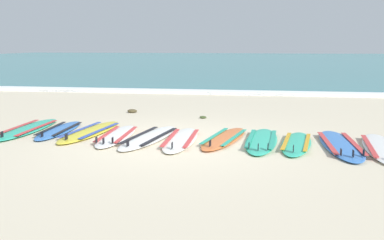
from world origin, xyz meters
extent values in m
plane|color=beige|center=(0.00, 0.00, 0.00)|extent=(80.00, 80.00, 0.00)
cube|color=teal|center=(0.00, 37.87, 0.05)|extent=(80.00, 60.00, 0.10)
cube|color=white|center=(0.00, 8.28, 0.06)|extent=(80.00, 0.81, 0.11)
ellipsoid|color=#2DB793|center=(-3.35, 0.67, 0.04)|extent=(0.69, 2.54, 0.07)
cube|color=#D13838|center=(-3.58, 0.67, 0.08)|extent=(0.13, 1.77, 0.01)
cube|color=#D13838|center=(-3.13, 0.68, 0.08)|extent=(0.13, 1.77, 0.01)
cube|color=black|center=(-3.33, -0.31, 0.12)|extent=(0.01, 0.09, 0.11)
ellipsoid|color=#3875CC|center=(-2.62, 0.67, 0.04)|extent=(0.63, 2.13, 0.07)
cube|color=black|center=(-2.81, 0.66, 0.08)|extent=(0.15, 1.48, 0.01)
cube|color=black|center=(-2.43, 0.67, 0.08)|extent=(0.15, 1.48, 0.01)
cube|color=black|center=(-2.58, -0.16, 0.12)|extent=(0.02, 0.09, 0.11)
ellipsoid|color=yellow|center=(-1.90, 0.62, 0.04)|extent=(0.86, 2.51, 0.07)
cube|color=#334CB2|center=(-2.12, 0.65, 0.08)|extent=(0.26, 1.72, 0.01)
cube|color=#334CB2|center=(-1.67, 0.60, 0.08)|extent=(0.26, 1.72, 0.01)
cube|color=black|center=(-1.99, -0.33, 0.12)|extent=(0.02, 0.09, 0.11)
ellipsoid|color=white|center=(-1.21, 0.31, 0.04)|extent=(0.66, 2.23, 0.07)
cube|color=#D13838|center=(-1.41, 0.30, 0.08)|extent=(0.15, 1.55, 0.01)
cube|color=#D13838|center=(-1.01, 0.32, 0.08)|extent=(0.15, 1.55, 0.01)
cube|color=black|center=(-1.17, -0.55, 0.12)|extent=(0.02, 0.09, 0.11)
cube|color=black|center=(-1.33, -0.50, 0.12)|extent=(0.02, 0.09, 0.11)
cube|color=black|center=(-1.02, -0.49, 0.12)|extent=(0.02, 0.09, 0.11)
ellipsoid|color=white|center=(-0.52, 0.26, 0.04)|extent=(0.99, 2.49, 0.07)
cube|color=black|center=(-0.74, 0.30, 0.08)|extent=(0.36, 1.69, 0.01)
cube|color=black|center=(-0.31, 0.23, 0.08)|extent=(0.36, 1.69, 0.01)
cube|color=black|center=(-0.68, -0.67, 0.12)|extent=(0.03, 0.09, 0.11)
ellipsoid|color=silver|center=(0.12, 0.17, 0.04)|extent=(0.60, 2.29, 0.07)
cube|color=#D13838|center=(-0.08, 0.17, 0.08)|extent=(0.10, 1.60, 0.01)
cube|color=#D13838|center=(0.33, 0.18, 0.08)|extent=(0.10, 1.60, 0.01)
cube|color=black|center=(0.14, -0.72, 0.12)|extent=(0.01, 0.09, 0.11)
ellipsoid|color=orange|center=(0.95, 0.42, 0.04)|extent=(1.02, 2.32, 0.07)
cube|color=teal|center=(0.75, 0.46, 0.08)|extent=(0.41, 1.56, 0.01)
cube|color=teal|center=(1.15, 0.37, 0.08)|extent=(0.41, 1.56, 0.01)
cube|color=black|center=(0.77, -0.44, 0.12)|extent=(0.03, 0.09, 0.11)
ellipsoid|color=#2DB793|center=(1.67, 0.32, 0.04)|extent=(0.73, 2.38, 0.07)
cube|color=teal|center=(1.45, 0.33, 0.08)|extent=(0.18, 1.65, 0.01)
cube|color=teal|center=(1.88, 0.31, 0.08)|extent=(0.18, 1.65, 0.01)
cube|color=black|center=(1.61, -0.60, 0.12)|extent=(0.02, 0.09, 0.11)
cube|color=black|center=(1.45, -0.53, 0.12)|extent=(0.02, 0.09, 0.11)
cube|color=black|center=(1.78, -0.55, 0.12)|extent=(0.02, 0.09, 0.11)
ellipsoid|color=#2DB793|center=(2.31, 0.19, 0.04)|extent=(0.81, 2.15, 0.07)
cube|color=gold|center=(2.12, 0.21, 0.08)|extent=(0.27, 1.47, 0.01)
cube|color=gold|center=(2.50, 0.16, 0.08)|extent=(0.27, 1.47, 0.01)
cube|color=black|center=(2.20, -0.62, 0.12)|extent=(0.02, 0.09, 0.11)
ellipsoid|color=#3875CC|center=(3.10, 0.20, 0.04)|extent=(0.72, 2.60, 0.07)
cube|color=#D13838|center=(2.86, 0.20, 0.08)|extent=(0.14, 1.81, 0.01)
cube|color=#D13838|center=(3.33, 0.21, 0.08)|extent=(0.14, 1.81, 0.01)
cube|color=black|center=(3.13, -0.80, 0.12)|extent=(0.01, 0.09, 0.11)
cube|color=black|center=(2.95, -0.75, 0.12)|extent=(0.01, 0.09, 0.11)
cube|color=black|center=(3.30, -0.74, 0.12)|extent=(0.01, 0.09, 0.11)
ellipsoid|color=white|center=(3.79, 0.05, 0.04)|extent=(0.86, 2.54, 0.07)
cube|color=#D13838|center=(3.57, 0.07, 0.08)|extent=(0.25, 1.75, 0.01)
ellipsoid|color=#384723|center=(0.20, 2.82, 0.03)|extent=(0.18, 0.14, 0.06)
ellipsoid|color=#4C4228|center=(-1.83, 3.43, 0.05)|extent=(0.27, 0.21, 0.09)
camera|label=1|loc=(1.65, -8.00, 1.88)|focal=41.16mm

